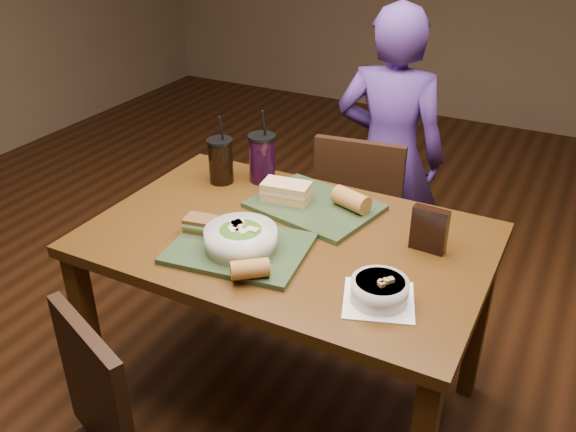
% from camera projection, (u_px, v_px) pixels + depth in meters
% --- Properties ---
extents(ground, '(6.00, 6.00, 0.00)m').
position_uv_depth(ground, '(288.00, 400.00, 2.37)').
color(ground, '#381C0B').
rests_on(ground, ground).
extents(dining_table, '(1.30, 0.85, 0.75)m').
position_uv_depth(dining_table, '(288.00, 258.00, 2.06)').
color(dining_table, '#4A2D0E').
rests_on(dining_table, ground).
extents(chair_far, '(0.42, 0.42, 0.86)m').
position_uv_depth(chair_far, '(363.00, 216.00, 2.68)').
color(chair_far, black).
rests_on(chair_far, ground).
extents(diner, '(0.53, 0.38, 1.36)m').
position_uv_depth(diner, '(389.00, 157.00, 2.74)').
color(diner, '#482B76').
rests_on(diner, ground).
extents(tray_near, '(0.46, 0.37, 0.02)m').
position_uv_depth(tray_near, '(239.00, 248.00, 1.92)').
color(tray_near, '#2A3C1F').
rests_on(tray_near, dining_table).
extents(tray_far, '(0.48, 0.40, 0.02)m').
position_uv_depth(tray_far, '(315.00, 206.00, 2.17)').
color(tray_far, '#2A3C1F').
rests_on(tray_far, dining_table).
extents(salad_bowl, '(0.23, 0.23, 0.08)m').
position_uv_depth(salad_bowl, '(241.00, 237.00, 1.89)').
color(salad_bowl, silver).
rests_on(salad_bowl, tray_near).
extents(soup_bowl, '(0.25, 0.25, 0.08)m').
position_uv_depth(soup_bowl, '(380.00, 290.00, 1.68)').
color(soup_bowl, white).
rests_on(soup_bowl, dining_table).
extents(sandwich_near, '(0.11, 0.09, 0.05)m').
position_uv_depth(sandwich_near, '(200.00, 224.00, 1.99)').
color(sandwich_near, '#593819').
rests_on(sandwich_near, tray_near).
extents(sandwich_far, '(0.18, 0.11, 0.07)m').
position_uv_depth(sandwich_far, '(286.00, 191.00, 2.17)').
color(sandwich_far, tan).
rests_on(sandwich_far, tray_far).
extents(baguette_near, '(0.12, 0.11, 0.06)m').
position_uv_depth(baguette_near, '(250.00, 269.00, 1.75)').
color(baguette_near, '#AD7533').
rests_on(baguette_near, tray_near).
extents(baguette_far, '(0.15, 0.11, 0.07)m').
position_uv_depth(baguette_far, '(351.00, 200.00, 2.12)').
color(baguette_far, '#AD7533').
rests_on(baguette_far, tray_far).
extents(cup_cola, '(0.10, 0.10, 0.27)m').
position_uv_depth(cup_cola, '(221.00, 161.00, 2.32)').
color(cup_cola, black).
rests_on(cup_cola, dining_table).
extents(cup_berry, '(0.11, 0.11, 0.29)m').
position_uv_depth(cup_berry, '(262.00, 158.00, 2.33)').
color(cup_berry, black).
rests_on(cup_berry, dining_table).
extents(chip_bag, '(0.11, 0.04, 0.15)m').
position_uv_depth(chip_bag, '(429.00, 230.00, 1.89)').
color(chip_bag, black).
rests_on(chip_bag, dining_table).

